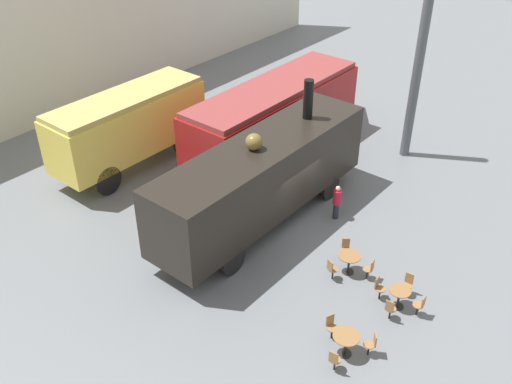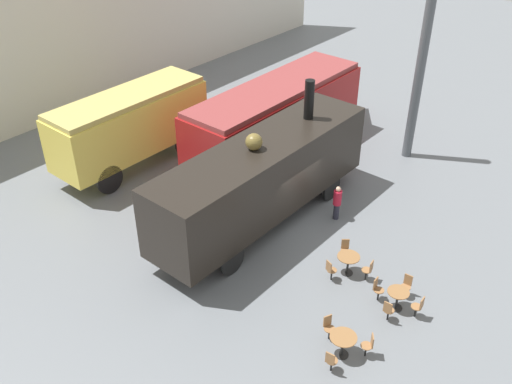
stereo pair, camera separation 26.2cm
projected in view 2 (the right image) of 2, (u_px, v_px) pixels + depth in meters
ground_plane at (293, 221)px, 23.30m from camera, size 80.00×80.00×0.00m
backdrop_wall at (53, 35)px, 29.29m from camera, size 44.00×0.15×9.00m
passenger_coach_vintage at (130, 123)px, 26.00m from camera, size 7.60×2.41×3.57m
streamlined_locomotive at (286, 109)px, 27.48m from camera, size 12.12×2.88×3.56m
steam_locomotive at (263, 176)px, 22.15m from camera, size 10.53×2.55×5.21m
cafe_table_near at (398, 296)px, 18.85m from camera, size 0.73×0.73×0.74m
cafe_table_mid at (343, 341)px, 17.14m from camera, size 0.83×0.83×0.78m
cafe_table_far at (348, 260)px, 20.31m from camera, size 0.82×0.82×0.77m
cafe_chair_0 at (419, 306)px, 18.51m from camera, size 0.36×0.36×0.87m
cafe_chair_1 at (407, 284)px, 19.38m from camera, size 0.36×0.36×0.87m
cafe_chair_2 at (377, 288)px, 19.24m from camera, size 0.36×0.36×0.87m
cafe_chair_3 at (388, 310)px, 18.37m from camera, size 0.36×0.36×0.87m
cafe_chair_4 at (369, 344)px, 17.16m from camera, size 0.40×0.40×0.87m
cafe_chair_5 at (329, 326)px, 17.79m from camera, size 0.38×0.40×0.87m
cafe_chair_6 at (331, 360)px, 16.64m from camera, size 0.37×0.36×0.87m
cafe_chair_7 at (345, 248)px, 21.01m from camera, size 0.41×0.40×0.87m
cafe_chair_8 at (330, 269)px, 20.03m from camera, size 0.39×0.37×0.87m
cafe_chair_9 at (369, 269)px, 20.03m from camera, size 0.36×0.38×0.87m
visitor_person at (337, 202)px, 23.03m from camera, size 0.34×0.34×1.53m
support_pillar at (419, 78)px, 25.76m from camera, size 0.44×0.44×8.00m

